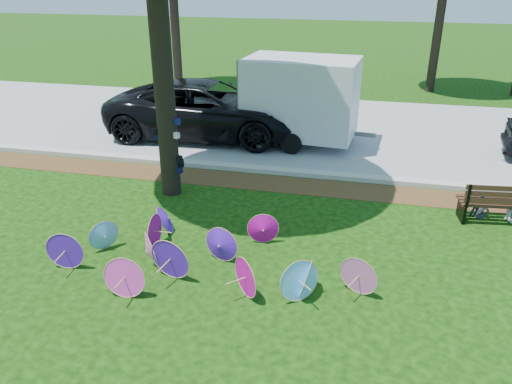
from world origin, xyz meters
TOP-DOWN VIEW (x-y plane):
  - ground at (0.00, 0.00)m, footprint 90.00×90.00m
  - mulch_strip at (0.00, 4.50)m, footprint 90.00×1.00m
  - curb at (0.00, 5.20)m, footprint 90.00×0.30m
  - street at (0.00, 9.35)m, footprint 90.00×8.00m
  - parasol_pile at (-0.15, 0.44)m, footprint 5.71×2.57m
  - black_van at (-2.33, 7.72)m, footprint 6.17×3.04m
  - cargo_trailer at (0.53, 7.70)m, footprint 3.31×2.27m
  - park_bench at (5.30, 3.67)m, footprint 1.76×0.83m
  - person_left at (4.95, 3.72)m, footprint 0.45×0.38m

SIDE VIEW (x-z plane):
  - ground at x=0.00m, z-range 0.00..0.00m
  - mulch_strip at x=0.00m, z-range 0.00..0.01m
  - street at x=0.00m, z-range 0.00..0.01m
  - curb at x=0.00m, z-range 0.00..0.12m
  - parasol_pile at x=-0.15m, z-range -0.05..0.72m
  - park_bench at x=5.30m, z-range 0.00..0.89m
  - person_left at x=4.95m, z-range 0.00..1.04m
  - black_van at x=-2.33m, z-range 0.00..1.69m
  - cargo_trailer at x=0.53m, z-range 0.00..2.80m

